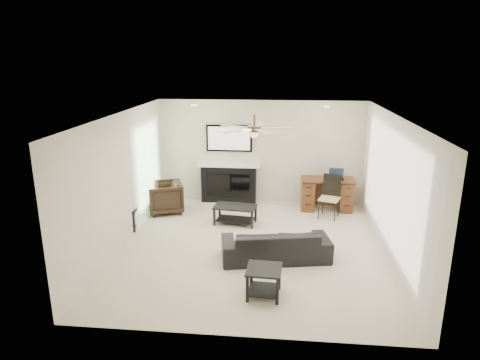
{
  "coord_description": "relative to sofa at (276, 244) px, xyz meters",
  "views": [
    {
      "loc": [
        0.5,
        -7.48,
        3.49
      ],
      "look_at": [
        -0.31,
        0.59,
        1.14
      ],
      "focal_mm": 32.0,
      "sensor_mm": 36.0,
      "label": 1
    }
  ],
  "objects": [
    {
      "name": "room_shell",
      "position": [
        -0.25,
        0.55,
        1.4
      ],
      "size": [
        5.5,
        5.54,
        2.52
      ],
      "color": "beige",
      "rests_on": "ground"
    },
    {
      "name": "fireplace_unit",
      "position": [
        -1.22,
        3.05,
        0.68
      ],
      "size": [
        1.52,
        0.34,
        1.91
      ],
      "primitive_type": "cube",
      "color": "black",
      "rests_on": "ground"
    },
    {
      "name": "sofa",
      "position": [
        0.0,
        0.0,
        0.0
      ],
      "size": [
        2.02,
        1.09,
        0.56
      ],
      "primitive_type": "imported",
      "rotation": [
        0.0,
        0.0,
        3.33
      ],
      "color": "black",
      "rests_on": "ground"
    },
    {
      "name": "end_table_left",
      "position": [
        -3.15,
        1.1,
        -0.05
      ],
      "size": [
        0.55,
        0.55,
        0.45
      ],
      "primitive_type": "cube",
      "rotation": [
        0.0,
        0.0,
        0.1
      ],
      "color": "black",
      "rests_on": "ground"
    },
    {
      "name": "coffee_table",
      "position": [
        -0.9,
        1.6,
        -0.08
      ],
      "size": [
        0.96,
        0.61,
        0.4
      ],
      "primitive_type": "cube",
      "rotation": [
        0.0,
        0.0,
        -0.13
      ],
      "color": "black",
      "rests_on": "ground"
    },
    {
      "name": "desk_chair",
      "position": [
        1.14,
        2.14,
        0.21
      ],
      "size": [
        0.54,
        0.55,
        0.97
      ],
      "primitive_type": "cube",
      "rotation": [
        0.0,
        0.0,
        -0.34
      ],
      "color": "black",
      "rests_on": "ground"
    },
    {
      "name": "desk",
      "position": [
        1.14,
        2.69,
        0.1
      ],
      "size": [
        1.22,
        0.56,
        0.76
      ],
      "primitive_type": "cube",
      "color": "#3E200F",
      "rests_on": "ground"
    },
    {
      "name": "armchair",
      "position": [
        -2.6,
        2.15,
        0.08
      ],
      "size": [
        1.0,
        0.99,
        0.71
      ],
      "primitive_type": "imported",
      "rotation": [
        0.0,
        0.0,
        -1.21
      ],
      "color": "black",
      "rests_on": "ground"
    },
    {
      "name": "end_table_near",
      "position": [
        -0.15,
        -1.25,
        -0.05
      ],
      "size": [
        0.55,
        0.55,
        0.45
      ],
      "primitive_type": "cube",
      "rotation": [
        0.0,
        0.0,
        -0.06
      ],
      "color": "black",
      "rests_on": "ground"
    },
    {
      "name": "laptop",
      "position": [
        1.34,
        2.67,
        0.6
      ],
      "size": [
        0.33,
        0.24,
        0.23
      ],
      "primitive_type": "cube",
      "color": "black",
      "rests_on": "desk"
    }
  ]
}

